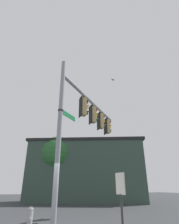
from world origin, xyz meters
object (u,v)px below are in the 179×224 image
(traffic_light_mid_inner, at_px, (93,115))
(street_name_sign, at_px, (66,114))
(traffic_light_arm_end, at_px, (108,127))
(bird_flying, at_px, (113,80))
(traffic_light_mid_outer, at_px, (101,121))
(fire_hydrant, at_px, (30,217))
(historical_marker, at_px, (121,194))
(traffic_light_nearest_pole, at_px, (84,107))

(traffic_light_mid_inner, xyz_separation_m, street_name_sign, (2.16, -2.30, -1.08))
(traffic_light_arm_end, relative_size, bird_flying, 3.60)
(traffic_light_mid_inner, distance_m, bird_flying, 4.56)
(traffic_light_mid_outer, xyz_separation_m, fire_hydrant, (1.52, -4.25, -5.46))
(fire_hydrant, bearing_deg, bird_flying, 107.28)
(traffic_light_arm_end, bearing_deg, street_name_sign, -46.74)
(traffic_light_arm_end, xyz_separation_m, fire_hydrant, (2.45, -5.24, -5.46))
(traffic_light_mid_outer, height_order, historical_marker, traffic_light_mid_outer)
(traffic_light_mid_inner, xyz_separation_m, fire_hydrant, (0.59, -3.27, -5.46))
(fire_hydrant, bearing_deg, traffic_light_mid_outer, 109.68)
(historical_marker, bearing_deg, fire_hydrant, -136.65)
(traffic_light_mid_outer, distance_m, fire_hydrant, 7.09)
(traffic_light_mid_outer, relative_size, fire_hydrant, 1.59)
(traffic_light_mid_outer, bearing_deg, street_name_sign, -46.79)
(bird_flying, height_order, historical_marker, bird_flying)
(traffic_light_mid_outer, bearing_deg, traffic_light_nearest_pole, -46.60)
(traffic_light_mid_inner, xyz_separation_m, traffic_light_arm_end, (-1.86, 1.97, 0.00))
(fire_hydrant, bearing_deg, historical_marker, 43.35)
(traffic_light_nearest_pole, xyz_separation_m, historical_marker, (2.65, 0.54, -4.47))
(traffic_light_nearest_pole, distance_m, street_name_sign, 2.10)
(traffic_light_mid_inner, distance_m, traffic_light_arm_end, 2.71)
(traffic_light_arm_end, bearing_deg, historical_marker, -23.91)
(traffic_light_nearest_pole, height_order, bird_flying, bird_flying)
(traffic_light_nearest_pole, distance_m, historical_marker, 5.23)
(traffic_light_mid_inner, height_order, historical_marker, traffic_light_mid_inner)
(historical_marker, bearing_deg, traffic_light_nearest_pole, -168.47)
(fire_hydrant, xyz_separation_m, historical_marker, (2.99, 2.82, 0.99))
(traffic_light_mid_outer, height_order, traffic_light_arm_end, same)
(traffic_light_mid_inner, distance_m, historical_marker, 5.75)
(street_name_sign, bearing_deg, traffic_light_arm_end, 133.26)
(traffic_light_nearest_pole, xyz_separation_m, traffic_light_mid_outer, (-1.86, 1.97, 0.00))
(traffic_light_mid_inner, relative_size, traffic_light_arm_end, 1.00)
(street_name_sign, relative_size, bird_flying, 2.95)
(traffic_light_mid_inner, relative_size, fire_hydrant, 1.59)
(traffic_light_nearest_pole, bearing_deg, historical_marker, 11.53)
(bird_flying, relative_size, fire_hydrant, 0.44)
(historical_marker, bearing_deg, traffic_light_mid_outer, 162.44)
(traffic_light_mid_outer, relative_size, historical_marker, 0.62)
(traffic_light_nearest_pole, bearing_deg, street_name_sign, -47.06)
(traffic_light_arm_end, distance_m, historical_marker, 7.45)
(historical_marker, bearing_deg, traffic_light_arm_end, 156.09)
(historical_marker, bearing_deg, traffic_light_mid_inner, 172.94)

